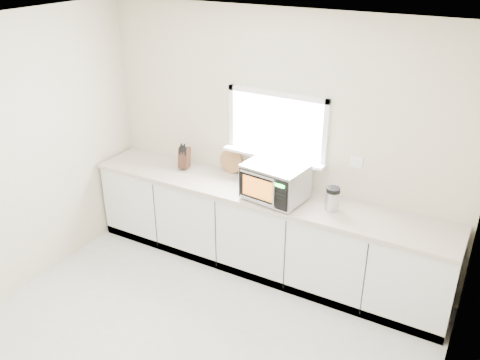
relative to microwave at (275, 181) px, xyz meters
The scene contains 7 objects.
back_wall 0.49m from the microwave, 113.95° to the left, with size 4.00×0.17×2.70m.
cabinets 0.70m from the microwave, 152.14° to the left, with size 3.92×0.60×0.88m, color silver.
countertop 0.29m from the microwave, 154.79° to the left, with size 3.92×0.64×0.04m, color beige.
microwave is the anchor object (origin of this frame).
knife_block 1.22m from the microwave, behind, with size 0.17×0.24×0.31m.
cutting_board 0.77m from the microwave, 154.48° to the left, with size 0.27×0.27×0.02m, color #9B5E3C.
coffee_grinder 0.58m from the microwave, ahead, with size 0.16×0.16×0.24m.
Camera 1 is at (2.07, -2.46, 3.28)m, focal length 38.00 mm.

